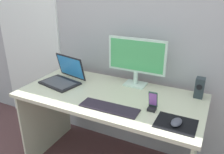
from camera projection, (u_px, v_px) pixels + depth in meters
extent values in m
cube|color=#A9A6A9|center=(132.00, 20.00, 1.95)|extent=(6.00, 0.04, 2.50)
cube|color=white|center=(29.00, 36.00, 2.50)|extent=(0.82, 0.02, 2.02)
cube|color=beige|center=(110.00, 96.00, 1.80)|extent=(1.43, 0.69, 0.03)
cube|color=beige|center=(48.00, 116.00, 2.22)|extent=(0.02, 0.65, 0.71)
cube|color=silver|center=(135.00, 84.00, 1.96)|extent=(0.18, 0.14, 0.01)
cylinder|color=silver|center=(136.00, 78.00, 1.94)|extent=(0.04, 0.04, 0.11)
cube|color=silver|center=(137.00, 55.00, 1.86)|extent=(0.49, 0.02, 0.29)
cube|color=#4CB266|center=(136.00, 56.00, 1.85)|extent=(0.46, 0.00, 0.25)
cube|color=#293337|center=(200.00, 88.00, 1.72)|extent=(0.07, 0.07, 0.16)
cylinder|color=black|center=(199.00, 87.00, 1.68)|extent=(0.04, 0.00, 0.04)
cube|color=black|center=(60.00, 83.00, 1.97)|extent=(0.36, 0.28, 0.02)
cube|color=#47474C|center=(59.00, 82.00, 1.96)|extent=(0.31, 0.22, 0.00)
cube|color=black|center=(71.00, 67.00, 2.03)|extent=(0.32, 0.12, 0.21)
cube|color=#338CD8|center=(70.00, 67.00, 2.03)|extent=(0.29, 0.10, 0.18)
sphere|color=silver|center=(75.00, 66.00, 2.20)|extent=(0.14, 0.14, 0.14)
cube|color=#261E2B|center=(109.00, 108.00, 1.59)|extent=(0.42, 0.14, 0.01)
cube|color=black|center=(176.00, 124.00, 1.42)|extent=(0.25, 0.20, 0.00)
ellipsoid|color=#454553|center=(176.00, 122.00, 1.40)|extent=(0.08, 0.11, 0.04)
cube|color=black|center=(152.00, 109.00, 1.56)|extent=(0.06, 0.05, 0.02)
cube|color=#28433B|center=(153.00, 99.00, 1.55)|extent=(0.06, 0.04, 0.12)
cube|color=#A559BF|center=(153.00, 99.00, 1.54)|extent=(0.05, 0.03, 0.10)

